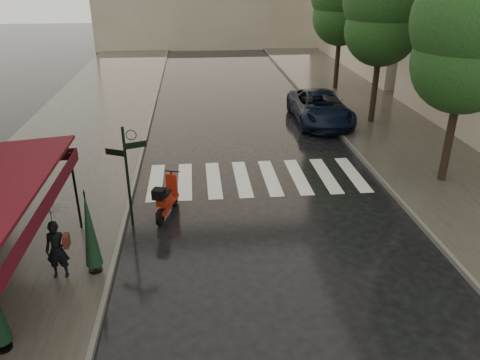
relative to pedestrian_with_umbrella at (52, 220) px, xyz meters
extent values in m
plane|color=black|center=(2.64, -0.37, -1.70)|extent=(120.00, 120.00, 0.00)
cube|color=#38332D|center=(-1.86, 11.63, -1.64)|extent=(6.00, 60.00, 0.12)
cube|color=#38332D|center=(12.89, 11.63, -1.64)|extent=(5.50, 60.00, 0.12)
cube|color=#595651|center=(1.19, 11.63, -1.62)|extent=(0.12, 60.00, 0.16)
cube|color=#595651|center=(10.09, 11.63, -1.62)|extent=(0.12, 60.00, 0.16)
cube|color=silver|center=(1.94, 5.63, -1.69)|extent=(0.50, 3.20, 0.01)
cube|color=silver|center=(2.99, 5.63, -1.69)|extent=(0.50, 3.20, 0.01)
cube|color=silver|center=(4.04, 5.63, -1.69)|extent=(0.50, 3.20, 0.01)
cube|color=silver|center=(5.09, 5.63, -1.69)|extent=(0.50, 3.20, 0.01)
cube|color=silver|center=(6.14, 5.63, -1.69)|extent=(0.50, 3.20, 0.01)
cube|color=silver|center=(7.19, 5.63, -1.69)|extent=(0.50, 3.20, 0.01)
cube|color=silver|center=(8.24, 5.63, -1.69)|extent=(0.50, 3.20, 0.01)
cube|color=silver|center=(9.29, 5.63, -1.69)|extent=(0.50, 3.20, 0.01)
cube|color=#4A0A11|center=(0.12, -0.87, 0.65)|extent=(0.04, 7.00, 0.35)
cylinder|color=black|center=(-0.01, 2.38, -0.40)|extent=(0.07, 0.07, 2.35)
cylinder|color=black|center=(1.44, 2.63, -0.15)|extent=(0.08, 0.08, 3.10)
cube|color=black|center=(1.74, 2.63, 0.85)|extent=(0.62, 0.26, 0.18)
cube|color=black|center=(1.16, 2.63, 0.65)|extent=(0.56, 0.29, 0.18)
cylinder|color=black|center=(12.24, 4.63, 0.55)|extent=(0.28, 0.28, 4.26)
sphere|color=black|center=(12.24, 4.63, 2.60)|extent=(3.40, 3.40, 3.40)
sphere|color=black|center=(12.24, 4.63, 3.89)|extent=(3.80, 3.80, 3.80)
cylinder|color=black|center=(12.14, 11.63, 0.66)|extent=(0.28, 0.28, 4.48)
sphere|color=black|center=(12.14, 11.63, 2.82)|extent=(3.40, 3.40, 3.40)
cylinder|color=black|center=(12.34, 18.63, 0.60)|extent=(0.28, 0.28, 4.37)
sphere|color=black|center=(12.34, 18.63, 2.71)|extent=(3.40, 3.40, 3.40)
imported|color=black|center=(0.00, 0.00, -0.82)|extent=(0.56, 0.37, 1.51)
imported|color=black|center=(0.00, 0.00, 0.38)|extent=(0.91, 0.92, 0.82)
cube|color=#522016|center=(0.25, 0.00, -0.58)|extent=(0.12, 0.28, 0.32)
cylinder|color=black|center=(2.29, 2.52, -1.44)|extent=(0.25, 0.53, 0.52)
cylinder|color=black|center=(2.67, 3.82, -1.44)|extent=(0.25, 0.53, 0.52)
cube|color=maroon|center=(2.49, 3.20, -1.35)|extent=(0.69, 1.43, 0.11)
cube|color=maroon|center=(2.41, 2.94, -1.03)|extent=(0.48, 0.66, 0.30)
cube|color=maroon|center=(2.62, 3.66, -0.94)|extent=(0.37, 0.22, 0.81)
cylinder|color=black|center=(2.65, 3.77, -0.49)|extent=(0.49, 0.18, 0.04)
cube|color=black|center=(2.30, 2.55, -0.67)|extent=(0.42, 0.41, 0.30)
imported|color=black|center=(9.64, 12.10, -0.94)|extent=(2.55, 5.46, 1.51)
cylinder|color=black|center=(-0.56, -2.40, -1.55)|extent=(0.34, 0.34, 0.05)
cylinder|color=black|center=(0.80, 0.13, -1.55)|extent=(0.34, 0.34, 0.05)
cylinder|color=black|center=(0.80, 0.13, -0.47)|extent=(0.04, 0.04, 2.12)
cone|color=black|center=(0.80, 0.13, -0.36)|extent=(0.41, 0.41, 2.02)
camera|label=1|loc=(3.47, -9.98, 5.43)|focal=35.00mm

